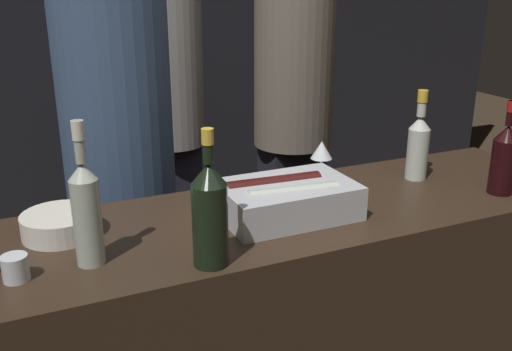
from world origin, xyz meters
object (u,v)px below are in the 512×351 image
object	(u,v)px
rose_wine_bottle	(418,143)
person_grey_polo	(120,155)
candle_votive	(15,268)
red_wine_bottle_tall	(504,158)
person_blond_tee	(293,112)
ice_bin_with_bottles	(286,198)
white_wine_bottle	(86,209)
bowl_white	(60,223)
champagne_bottle	(210,212)
person_in_hoodie	(171,111)
wine_glass	(322,151)

from	to	relation	value
rose_wine_bottle	person_grey_polo	bearing A→B (deg)	148.37
rose_wine_bottle	candle_votive	bearing A→B (deg)	-171.70
red_wine_bottle_tall	person_blond_tee	bearing A→B (deg)	96.73
candle_votive	rose_wine_bottle	size ratio (longest dim) A/B	0.20
ice_bin_with_bottles	red_wine_bottle_tall	size ratio (longest dim) A/B	1.26
rose_wine_bottle	ice_bin_with_bottles	bearing A→B (deg)	-169.16
red_wine_bottle_tall	white_wine_bottle	bearing A→B (deg)	177.68
candle_votive	rose_wine_bottle	xyz separation A→B (m)	(1.35, 0.20, 0.10)
red_wine_bottle_tall	bowl_white	bearing A→B (deg)	169.38
candle_votive	white_wine_bottle	world-z (taller)	white_wine_bottle
person_blond_tee	champagne_bottle	bearing A→B (deg)	-179.28
bowl_white	person_blond_tee	xyz separation A→B (m)	(1.24, 0.96, 0.00)
white_wine_bottle	person_grey_polo	world-z (taller)	person_grey_polo
ice_bin_with_bottles	person_in_hoodie	bearing A→B (deg)	87.69
champagne_bottle	rose_wine_bottle	size ratio (longest dim) A/B	1.10
wine_glass	ice_bin_with_bottles	bearing A→B (deg)	-136.44
bowl_white	wine_glass	xyz separation A→B (m)	(0.92, 0.13, 0.06)
red_wine_bottle_tall	person_grey_polo	xyz separation A→B (m)	(-1.10, 0.81, -0.08)
ice_bin_with_bottles	rose_wine_bottle	size ratio (longest dim) A/B	1.24
bowl_white	person_in_hoodie	distance (m)	1.48
rose_wine_bottle	person_in_hoodie	distance (m)	1.44
red_wine_bottle_tall	person_grey_polo	size ratio (longest dim) A/B	0.17
candle_votive	person_in_hoodie	xyz separation A→B (m)	(0.82, 1.53, -0.01)
wine_glass	person_blond_tee	distance (m)	0.89
person_in_hoodie	person_grey_polo	size ratio (longest dim) A/B	0.97
white_wine_bottle	person_grey_polo	bearing A→B (deg)	73.33
rose_wine_bottle	bowl_white	bearing A→B (deg)	178.87
person_grey_polo	bowl_white	bearing A→B (deg)	139.48
wine_glass	person_grey_polo	distance (m)	0.77
bowl_white	person_grey_polo	bearing A→B (deg)	63.39
ice_bin_with_bottles	champagne_bottle	distance (m)	0.38
white_wine_bottle	candle_votive	bearing A→B (deg)	-175.01
ice_bin_with_bottles	rose_wine_bottle	world-z (taller)	rose_wine_bottle
candle_votive	champagne_bottle	size ratio (longest dim) A/B	0.18
red_wine_bottle_tall	person_in_hoodie	distance (m)	1.71
candle_votive	white_wine_bottle	xyz separation A→B (m)	(0.18, 0.02, 0.12)
white_wine_bottle	person_in_hoodie	world-z (taller)	person_in_hoodie
candle_votive	red_wine_bottle_tall	world-z (taller)	red_wine_bottle_tall
bowl_white	person_grey_polo	xyz separation A→B (m)	(0.28, 0.56, 0.01)
candle_votive	ice_bin_with_bottles	bearing A→B (deg)	6.34
wine_glass	white_wine_bottle	world-z (taller)	white_wine_bottle
wine_glass	white_wine_bottle	size ratio (longest dim) A/B	0.36
candle_votive	person_blond_tee	world-z (taller)	person_blond_tee
person_blond_tee	ice_bin_with_bottles	bearing A→B (deg)	-172.79
wine_glass	red_wine_bottle_tall	size ratio (longest dim) A/B	0.43
champagne_bottle	rose_wine_bottle	world-z (taller)	champagne_bottle
candle_votive	rose_wine_bottle	distance (m)	1.36
bowl_white	person_blond_tee	bearing A→B (deg)	37.73
wine_glass	person_grey_polo	world-z (taller)	person_grey_polo
white_wine_bottle	rose_wine_bottle	world-z (taller)	white_wine_bottle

